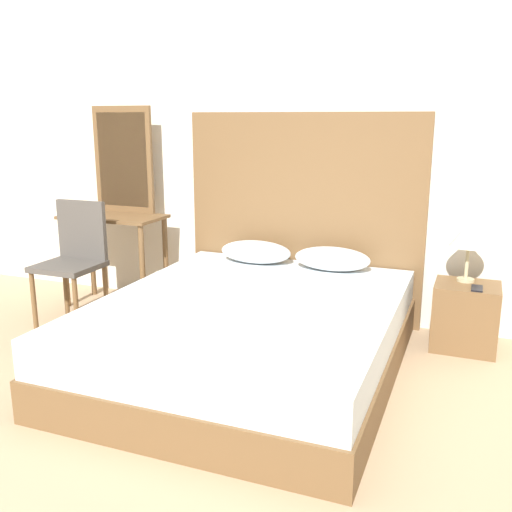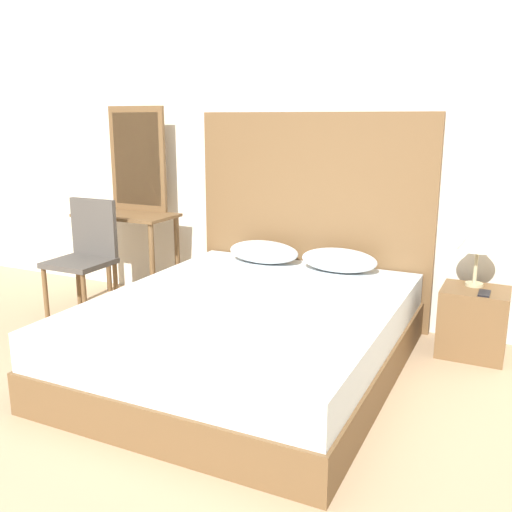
% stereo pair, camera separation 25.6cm
% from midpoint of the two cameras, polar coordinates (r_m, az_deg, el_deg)
% --- Properties ---
extents(ground_plane, '(16.00, 16.00, 0.00)m').
position_cam_midpoint_polar(ground_plane, '(2.70, -11.59, -21.73)').
color(ground_plane, tan).
extents(wall_back, '(10.00, 0.06, 2.70)m').
position_cam_midpoint_polar(wall_back, '(4.44, 7.69, 11.00)').
color(wall_back, silver).
rests_on(wall_back, ground_plane).
extents(bed, '(1.77, 2.15, 0.46)m').
position_cam_midpoint_polar(bed, '(3.59, 1.31, -7.89)').
color(bed, brown).
rests_on(bed, ground_plane).
extents(headboard, '(1.86, 0.05, 1.59)m').
position_cam_midpoint_polar(headboard, '(4.43, 7.26, 3.78)').
color(headboard, brown).
rests_on(headboard, ground_plane).
extents(pillow_left, '(0.56, 0.31, 0.17)m').
position_cam_midpoint_polar(pillow_left, '(4.38, 2.46, 0.40)').
color(pillow_left, silver).
rests_on(pillow_left, bed).
extents(pillow_right, '(0.56, 0.31, 0.17)m').
position_cam_midpoint_polar(pillow_right, '(4.18, 10.04, -0.43)').
color(pillow_right, silver).
rests_on(pillow_right, bed).
extents(phone_on_bed, '(0.16, 0.15, 0.01)m').
position_cam_midpoint_polar(phone_on_bed, '(3.65, 5.57, -3.63)').
color(phone_on_bed, '#B7B7BC').
rests_on(phone_on_bed, bed).
extents(nightstand, '(0.42, 0.37, 0.46)m').
position_cam_midpoint_polar(nightstand, '(4.12, 22.57, -6.13)').
color(nightstand, brown).
rests_on(nightstand, ground_plane).
extents(table_lamp, '(0.26, 0.26, 0.43)m').
position_cam_midpoint_polar(table_lamp, '(4.05, 23.07, 1.65)').
color(table_lamp, tan).
rests_on(table_lamp, nightstand).
extents(phone_on_nightstand, '(0.07, 0.15, 0.01)m').
position_cam_midpoint_polar(phone_on_nightstand, '(3.96, 23.62, -3.45)').
color(phone_on_nightstand, black).
rests_on(phone_on_nightstand, nightstand).
extents(vanity_desk, '(0.83, 0.44, 0.77)m').
position_cam_midpoint_polar(vanity_desk, '(4.87, -11.31, 2.28)').
color(vanity_desk, brown).
rests_on(vanity_desk, ground_plane).
extents(vanity_mirror, '(0.55, 0.03, 0.87)m').
position_cam_midpoint_polar(vanity_mirror, '(4.95, -10.30, 9.50)').
color(vanity_mirror, brown).
rests_on(vanity_mirror, vanity_desk).
extents(chair, '(0.44, 0.41, 0.94)m').
position_cam_midpoint_polar(chair, '(4.52, -15.10, 0.42)').
color(chair, '#4C4742').
rests_on(chair, ground_plane).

